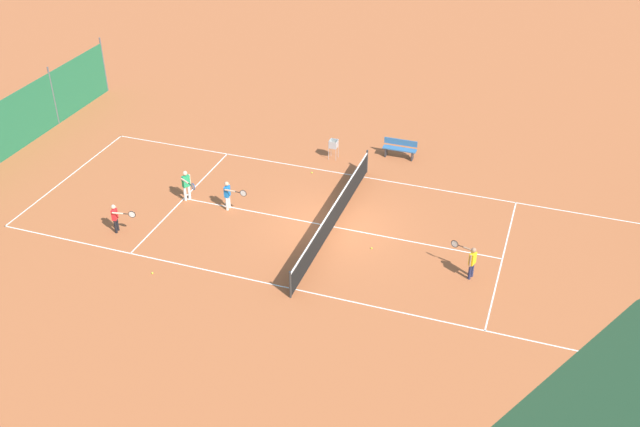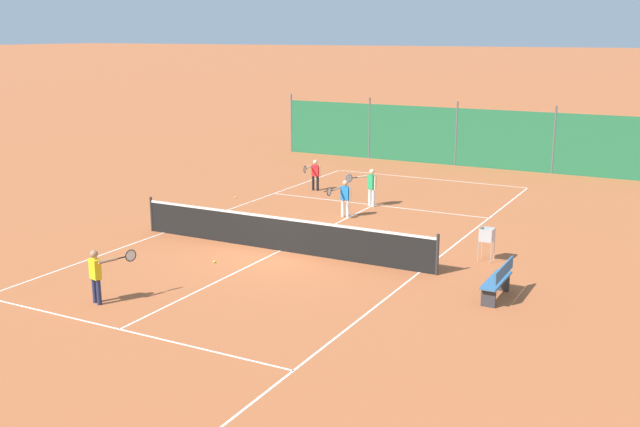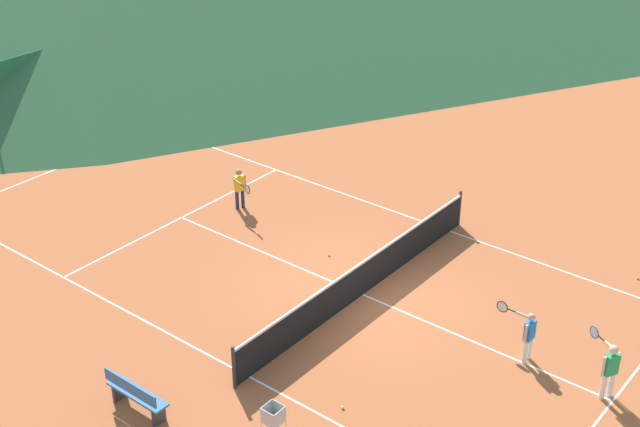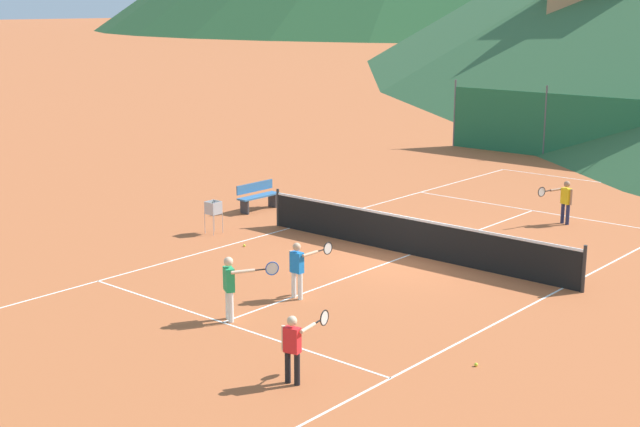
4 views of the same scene
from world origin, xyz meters
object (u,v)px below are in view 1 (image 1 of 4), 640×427
ball_hopper (333,145)px  tennis_ball_by_net_left (312,173)px  tennis_net (333,216)px  player_far_baseline (471,260)px  courtside_bench (400,148)px  tennis_ball_by_net_right (599,377)px  player_near_service (228,193)px  player_near_baseline (187,184)px  tennis_ball_alley_right (152,273)px  tennis_ball_far_corner (372,248)px  player_far_service (116,216)px

ball_hopper → tennis_ball_by_net_left: bearing=-14.8°
tennis_net → tennis_ball_by_net_left: size_ratio=139.09×
player_far_baseline → courtside_bench: player_far_baseline is taller
tennis_net → tennis_ball_by_net_right: bearing=62.7°
ball_hopper → player_far_baseline: bearing=46.8°
tennis_ball_by_net_right → tennis_net: bearing=-117.3°
player_far_baseline → ball_hopper: (-6.76, -7.21, -0.07)m
player_near_service → player_far_baseline: (1.32, 9.75, 0.01)m
player_near_baseline → courtside_bench: size_ratio=0.87×
player_far_baseline → tennis_ball_by_net_right: (3.62, 4.40, -0.69)m
courtside_bench → tennis_ball_by_net_right: bearing=37.8°
player_far_baseline → tennis_ball_alley_right: bearing=-71.7°
player_near_service → courtside_bench: 8.38m
tennis_ball_far_corner → tennis_ball_by_net_right: 9.05m
tennis_ball_far_corner → tennis_ball_by_net_right: same height
player_near_baseline → tennis_ball_far_corner: 8.06m
player_far_service → tennis_ball_by_net_left: bearing=141.1°
player_far_service → tennis_ball_alley_right: (1.92, 2.56, -0.66)m
player_far_baseline → tennis_ball_by_net_right: 5.74m
tennis_ball_by_net_right → player_far_baseline: bearing=-129.4°
player_near_baseline → tennis_ball_by_net_right: (5.03, 16.03, -0.73)m
player_near_service → ball_hopper: player_near_service is taller
ball_hopper → player_far_service: bearing=-35.0°
player_near_baseline → tennis_ball_far_corner: bearing=83.5°
player_far_baseline → tennis_ball_alley_right: size_ratio=18.83×
player_far_baseline → tennis_net: bearing=-105.0°
tennis_ball_by_net_left → player_near_baseline: bearing=-47.0°
tennis_net → ball_hopper: tennis_net is taller
ball_hopper → tennis_ball_alley_right: bearing=-17.7°
player_near_baseline → ball_hopper: size_ratio=1.47×
player_far_service → courtside_bench: 12.69m
courtside_bench → tennis_net: bearing=-9.0°
tennis_ball_by_net_left → tennis_ball_alley_right: size_ratio=1.00×
tennis_ball_by_net_right → ball_hopper: 15.59m
tennis_ball_far_corner → ball_hopper: (-6.25, -3.55, 0.62)m
player_near_baseline → tennis_ball_by_net_left: size_ratio=19.78×
player_near_service → player_near_baseline: 1.88m
tennis_net → player_far_service: (3.00, -7.58, 0.19)m
tennis_net → player_far_baseline: bearing=75.0°
player_far_baseline → tennis_ball_by_net_left: bearing=-123.9°
tennis_net → tennis_ball_by_net_right: 11.09m
player_near_baseline → tennis_ball_by_net_left: player_near_baseline is taller
player_far_service → tennis_ball_far_corner: player_far_service is taller
tennis_ball_far_corner → ball_hopper: size_ratio=0.07×
tennis_ball_by_net_left → courtside_bench: (-2.67, 3.19, 0.42)m
player_far_baseline → ball_hopper: size_ratio=1.40×
player_far_service → player_near_service: bearing=131.2°
tennis_ball_alley_right → ball_hopper: ball_hopper is taller
tennis_ball_alley_right → courtside_bench: bearing=151.8°
player_near_service → tennis_ball_by_net_left: (-3.81, 2.12, -0.68)m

